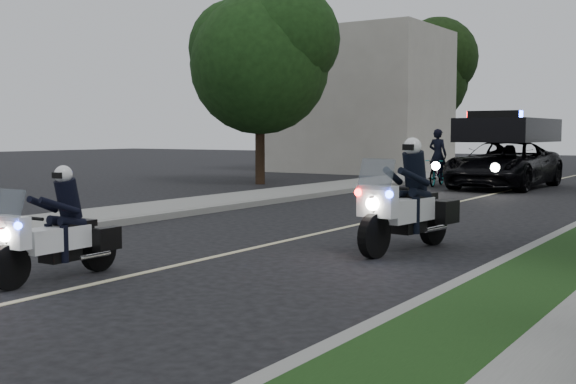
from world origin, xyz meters
name	(u,v)px	position (x,y,z in m)	size (l,w,h in m)	color
ground	(113,280)	(0.00, 0.00, 0.00)	(120.00, 120.00, 0.00)	black
curb_left	(278,200)	(-4.10, 10.00, 0.07)	(0.20, 60.00, 0.15)	gray
sidewalk_left	(246,198)	(-5.20, 10.00, 0.08)	(2.00, 60.00, 0.16)	gray
building_far	(358,102)	(-10.00, 26.00, 3.50)	(8.00, 6.00, 7.00)	#A8A396
lane_marking	(416,211)	(0.00, 10.00, 0.00)	(0.12, 50.00, 0.01)	#BFB78C
police_moto_left	(59,280)	(-0.62, -0.38, 0.00)	(0.62, 1.78, 1.51)	white
police_moto_right	(406,251)	(2.26, 4.32, 0.00)	(0.77, 2.20, 1.87)	silver
police_suv	(503,188)	(-0.50, 18.92, 0.00)	(2.75, 5.94, 2.89)	black
bicycle	(437,186)	(-2.85, 18.62, 0.00)	(0.64, 1.84, 0.96)	black
cyclist	(437,186)	(-2.85, 18.62, 0.00)	(0.68, 0.45, 1.89)	black
tree_left_near	(260,184)	(-8.81, 15.77, 0.00)	(5.24, 5.24, 8.74)	#1A3D14
tree_left_far	(414,167)	(-9.33, 31.52, 0.00)	(5.91, 5.91, 9.85)	black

